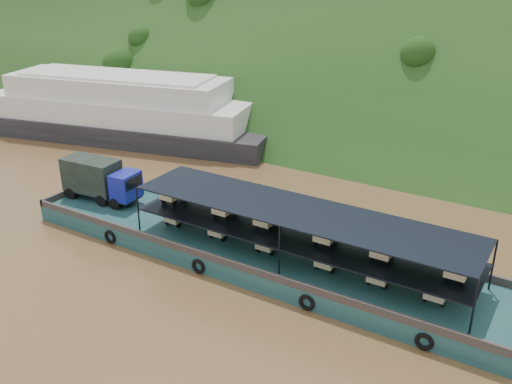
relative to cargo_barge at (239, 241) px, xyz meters
The scene contains 4 objects.
ground 1.76m from the cargo_barge, 38.33° to the left, with size 160.00×160.00×0.00m, color brown.
hillside 36.87m from the cargo_barge, 88.35° to the left, with size 140.00×28.00×28.00m, color #163513.
cargo_barge is the anchor object (origin of this frame).
passenger_ferry 31.11m from the cargo_barge, 148.79° to the left, with size 36.71×16.81×7.21m.
Camera 1 is at (18.41, -30.19, 19.79)m, focal length 40.00 mm.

